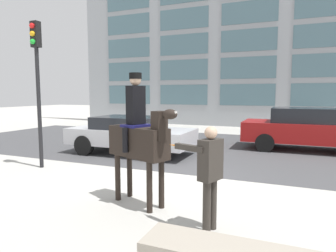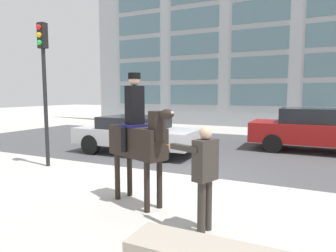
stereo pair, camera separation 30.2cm
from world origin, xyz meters
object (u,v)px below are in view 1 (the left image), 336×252
(pedestrian_bystander, at_px, (209,170))
(street_car_near_lane, at_px, (130,134))
(street_car_far_lane, at_px, (307,129))
(mounted_horse_lead, at_px, (139,138))
(traffic_light, at_px, (37,71))

(pedestrian_bystander, distance_m, street_car_near_lane, 6.46)
(street_car_far_lane, bearing_deg, mounted_horse_lead, -113.60)
(mounted_horse_lead, height_order, street_car_far_lane, mounted_horse_lead)
(pedestrian_bystander, distance_m, street_car_far_lane, 8.21)
(pedestrian_bystander, height_order, traffic_light, traffic_light)
(pedestrian_bystander, xyz_separation_m, street_car_far_lane, (1.71, 8.03, -0.13))
(street_car_far_lane, bearing_deg, street_car_near_lane, -152.06)
(mounted_horse_lead, relative_size, traffic_light, 0.61)
(pedestrian_bystander, bearing_deg, street_car_near_lane, -28.68)
(mounted_horse_lead, distance_m, street_car_far_lane, 8.13)
(mounted_horse_lead, xyz_separation_m, pedestrian_bystander, (1.54, -0.59, -0.34))
(mounted_horse_lead, distance_m, street_car_near_lane, 5.10)
(pedestrian_bystander, relative_size, street_car_near_lane, 0.37)
(mounted_horse_lead, relative_size, street_car_far_lane, 0.54)
(mounted_horse_lead, relative_size, street_car_near_lane, 0.57)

